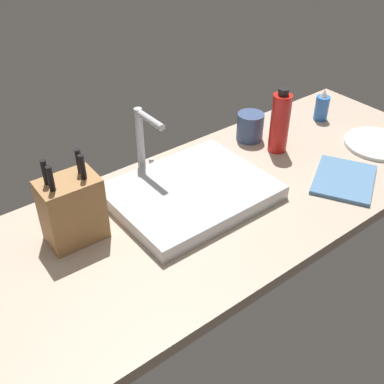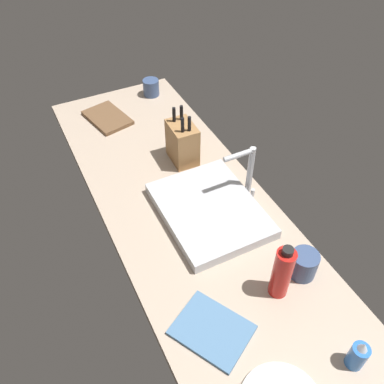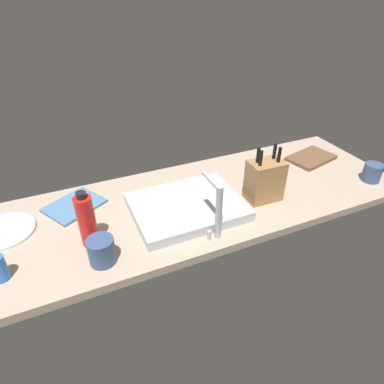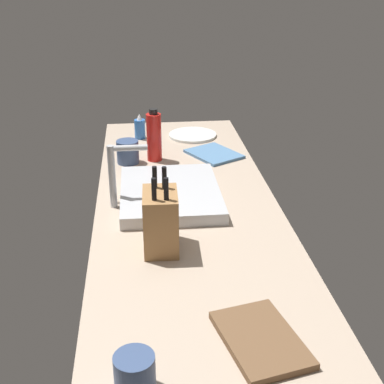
{
  "view_description": "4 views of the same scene",
  "coord_description": "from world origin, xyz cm",
  "views": [
    {
      "loc": [
        -62.37,
        -80.95,
        85.66
      ],
      "look_at": [
        0.48,
        -0.07,
        10.89
      ],
      "focal_mm": 44.13,
      "sensor_mm": 36.0,
      "label": 1
    },
    {
      "loc": [
        95.71,
        -47.08,
        119.55
      ],
      "look_at": [
        -3.77,
        2.44,
        9.28
      ],
      "focal_mm": 38.17,
      "sensor_mm": 36.0,
      "label": 2
    },
    {
      "loc": [
        46.93,
        106.83,
        85.4
      ],
      "look_at": [
        0.2,
        1.03,
        8.78
      ],
      "focal_mm": 30.83,
      "sensor_mm": 36.0,
      "label": 3
    },
    {
      "loc": [
        -165.4,
        15.7,
        83.89
      ],
      "look_at": [
        -3.28,
        -1.3,
        9.48
      ],
      "focal_mm": 49.53,
      "sensor_mm": 36.0,
      "label": 4
    }
  ],
  "objects": [
    {
      "name": "countertop_slab",
      "position": [
        0.0,
        0.0,
        1.75
      ],
      "size": [
        194.37,
        63.28,
        3.5
      ],
      "primitive_type": "cube",
      "color": "tan",
      "rests_on": "ground"
    },
    {
      "name": "ceramic_cup",
      "position": [
        41.93,
        20.67,
        8.27
      ],
      "size": [
        9.15,
        9.15,
        9.55
      ],
      "primitive_type": "cylinder",
      "color": "#384C75",
      "rests_on": "countertop_slab"
    },
    {
      "name": "dinner_plate",
      "position": [
        73.5,
        -9.64,
        4.1
      ],
      "size": [
        22.58,
        22.58,
        1.2
      ],
      "primitive_type": "cylinder",
      "color": "silver",
      "rests_on": "countertop_slab"
    },
    {
      "name": "water_bottle",
      "position": [
        44.09,
        9.55,
        13.79
      ],
      "size": [
        6.23,
        6.23,
        22.06
      ],
      "color": "red",
      "rests_on": "countertop_slab"
    },
    {
      "name": "cutting_board",
      "position": [
        -73.2,
        -9.49,
        4.4
      ],
      "size": [
        27.0,
        20.88,
        1.8
      ],
      "primitive_type": "cube",
      "rotation": [
        0.0,
        0.0,
        0.23
      ],
      "color": "brown",
      "rests_on": "countertop_slab"
    },
    {
      "name": "sink_basin",
      "position": [
        4.58,
        5.68,
        5.61
      ],
      "size": [
        44.23,
        34.66,
        4.23
      ],
      "primitive_type": "cube",
      "color": "#B7BABF",
      "rests_on": "countertop_slab"
    },
    {
      "name": "knife_block",
      "position": [
        -29.23,
        10.56,
        12.67
      ],
      "size": [
        14.93,
        10.42,
        24.36
      ],
      "rotation": [
        0.0,
        0.0,
        -0.03
      ],
      "color": "#9E7042",
      "rests_on": "countertop_slab"
    },
    {
      "name": "dish_towel",
      "position": [
        46.82,
        -16.05,
        4.1
      ],
      "size": [
        27.48,
        25.73,
        1.2
      ],
      "primitive_type": "cube",
      "rotation": [
        0.0,
        0.0,
        0.52
      ],
      "color": "teal",
      "rests_on": "countertop_slab"
    },
    {
      "name": "soap_bottle",
      "position": [
        73.16,
        15.22,
        8.5
      ],
      "size": [
        5.04,
        5.04,
        11.79
      ],
      "color": "blue",
      "rests_on": "countertop_slab"
    },
    {
      "name": "coffee_mug",
      "position": [
        -84.55,
        18.61,
        7.76
      ],
      "size": [
        8.35,
        8.35,
        8.53
      ],
      "primitive_type": "cylinder",
      "color": "#384C75",
      "rests_on": "countertop_slab"
    },
    {
      "name": "faucet",
      "position": [
        0.79,
        23.74,
        16.74
      ],
      "size": [
        5.5,
        13.42,
        22.2
      ],
      "color": "#B7BABF",
      "rests_on": "countertop_slab"
    }
  ]
}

